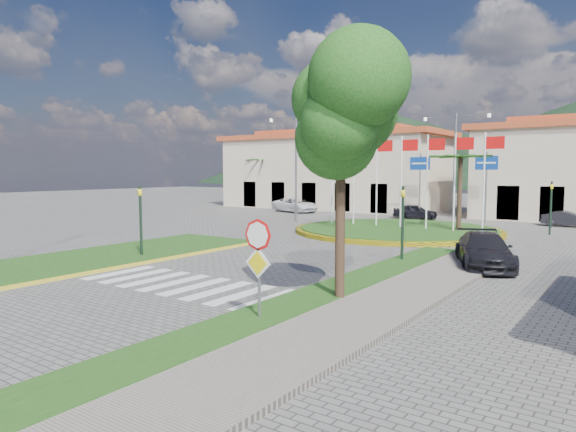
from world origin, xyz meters
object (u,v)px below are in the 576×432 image
Objects in this scene: white_van at (295,205)px; car_dark_a at (415,212)px; stop_sign at (258,253)px; car_side_right at (484,250)px; car_dark_b at (568,219)px; deciduous_tree at (341,123)px; roundabout_island at (397,230)px.

car_dark_a is at bearing -75.26° from white_van.
stop_sign is 0.57× the size of car_side_right.
stop_sign is 0.82× the size of car_dark_b.
deciduous_tree is 1.45× the size of car_side_right.
roundabout_island is at bearing -175.74° from car_dark_a.
roundabout_island reaches higher than car_side_right.
car_dark_b is at bearing 64.96° from car_side_right.
car_side_right is (21.53, -18.15, 0.01)m from white_van.
stop_sign is 0.39× the size of deciduous_tree.
deciduous_tree reaches higher than stop_sign.
roundabout_island is 9.67m from car_dark_a.
car_side_right is at bearing -49.95° from roundabout_island.
car_side_right reaches higher than car_dark_a.
roundabout_island reaches higher than car_dark_b.
car_dark_b is (22.30, 0.49, -0.13)m from white_van.
car_dark_b is 18.66m from car_side_right.
white_van is 22.30m from car_dark_b.
car_dark_a is (-2.46, 9.34, 0.41)m from roundabout_island.
roundabout_island reaches higher than stop_sign.
deciduous_tree is 9.46m from car_side_right.
car_dark_a is at bearing 92.99° from car_dark_b.
stop_sign is at bearing -125.83° from car_side_right.
white_van is at bearing 80.02° from car_dark_a.
white_van is 1.48× the size of car_dark_b.
car_side_right is at bearing 76.10° from deciduous_tree.
car_dark_a is 20.80m from car_side_right.
roundabout_island is 12.77m from car_dark_b.
deciduous_tree is at bearing -72.09° from roundabout_island.
car_dark_a is 1.06× the size of car_dark_b.
car_side_right is (2.00, 8.08, -4.50)m from deciduous_tree.
stop_sign reaches higher than car_dark_b.
white_van is at bearing 126.66° from deciduous_tree.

